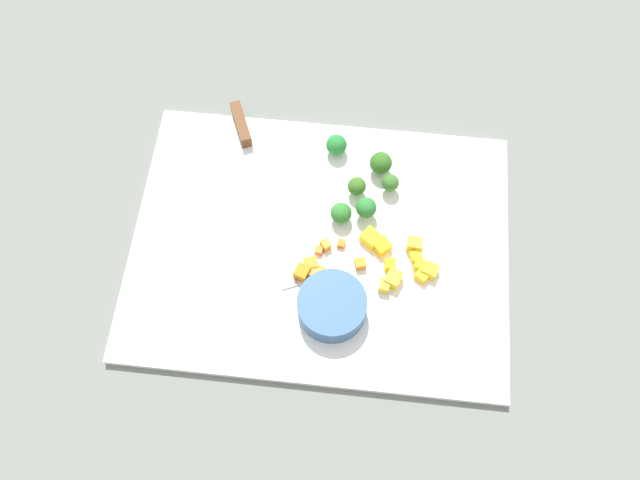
% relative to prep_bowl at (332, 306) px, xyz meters
% --- Properties ---
extents(ground_plane, '(4.00, 4.00, 0.00)m').
position_rel_prep_bowl_xyz_m(ground_plane, '(-0.03, 0.10, -0.03)').
color(ground_plane, slate).
extents(cutting_board, '(0.52, 0.39, 0.01)m').
position_rel_prep_bowl_xyz_m(cutting_board, '(-0.03, 0.10, -0.02)').
color(cutting_board, white).
rests_on(cutting_board, ground_plane).
extents(prep_bowl, '(0.09, 0.09, 0.04)m').
position_rel_prep_bowl_xyz_m(prep_bowl, '(0.00, 0.00, 0.00)').
color(prep_bowl, '#345A86').
rests_on(prep_bowl, cutting_board).
extents(chef_knife, '(0.13, 0.28, 0.02)m').
position_rel_prep_bowl_xyz_m(chef_knife, '(-0.14, 0.22, -0.01)').
color(chef_knife, silver).
rests_on(chef_knife, cutting_board).
extents(carrot_dice_0, '(0.02, 0.02, 0.02)m').
position_rel_prep_bowl_xyz_m(carrot_dice_0, '(-0.04, 0.05, -0.01)').
color(carrot_dice_0, orange).
rests_on(carrot_dice_0, cutting_board).
extents(carrot_dice_1, '(0.02, 0.02, 0.01)m').
position_rel_prep_bowl_xyz_m(carrot_dice_1, '(-0.03, 0.05, -0.01)').
color(carrot_dice_1, orange).
rests_on(carrot_dice_1, cutting_board).
extents(carrot_dice_2, '(0.01, 0.01, 0.01)m').
position_rel_prep_bowl_xyz_m(carrot_dice_2, '(0.00, 0.10, -0.01)').
color(carrot_dice_2, orange).
rests_on(carrot_dice_2, cutting_board).
extents(carrot_dice_3, '(0.02, 0.02, 0.01)m').
position_rel_prep_bowl_xyz_m(carrot_dice_3, '(0.03, 0.07, -0.01)').
color(carrot_dice_3, orange).
rests_on(carrot_dice_3, cutting_board).
extents(carrot_dice_4, '(0.01, 0.01, 0.01)m').
position_rel_prep_bowl_xyz_m(carrot_dice_4, '(-0.03, 0.08, -0.01)').
color(carrot_dice_4, orange).
rests_on(carrot_dice_4, cutting_board).
extents(carrot_dice_5, '(0.02, 0.02, 0.01)m').
position_rel_prep_bowl_xyz_m(carrot_dice_5, '(-0.02, 0.09, -0.01)').
color(carrot_dice_5, orange).
rests_on(carrot_dice_5, cutting_board).
extents(carrot_dice_6, '(0.02, 0.02, 0.01)m').
position_rel_prep_bowl_xyz_m(carrot_dice_6, '(-0.03, 0.06, -0.01)').
color(carrot_dice_6, orange).
rests_on(carrot_dice_6, cutting_board).
extents(pepper_dice_0, '(0.02, 0.02, 0.02)m').
position_rel_prep_bowl_xyz_m(pepper_dice_0, '(0.07, 0.07, -0.01)').
color(pepper_dice_0, yellow).
rests_on(pepper_dice_0, cutting_board).
extents(pepper_dice_1, '(0.03, 0.03, 0.02)m').
position_rel_prep_bowl_xyz_m(pepper_dice_1, '(0.08, 0.05, -0.01)').
color(pepper_dice_1, yellow).
rests_on(pepper_dice_1, cutting_board).
extents(pepper_dice_2, '(0.02, 0.02, 0.02)m').
position_rel_prep_bowl_xyz_m(pepper_dice_2, '(0.10, 0.10, -0.01)').
color(pepper_dice_2, yellow).
rests_on(pepper_dice_2, cutting_board).
extents(pepper_dice_3, '(0.02, 0.02, 0.01)m').
position_rel_prep_bowl_xyz_m(pepper_dice_3, '(0.12, 0.06, -0.01)').
color(pepper_dice_3, yellow).
rests_on(pepper_dice_3, cutting_board).
extents(pepper_dice_4, '(0.03, 0.03, 0.02)m').
position_rel_prep_bowl_xyz_m(pepper_dice_4, '(0.04, 0.11, -0.01)').
color(pepper_dice_4, yellow).
rests_on(pepper_dice_4, cutting_board).
extents(pepper_dice_5, '(0.03, 0.02, 0.02)m').
position_rel_prep_bowl_xyz_m(pepper_dice_5, '(0.13, 0.07, -0.01)').
color(pepper_dice_5, yellow).
rests_on(pepper_dice_5, cutting_board).
extents(pepper_dice_6, '(0.02, 0.02, 0.01)m').
position_rel_prep_bowl_xyz_m(pepper_dice_6, '(0.11, 0.09, -0.01)').
color(pepper_dice_6, yellow).
rests_on(pepper_dice_6, cutting_board).
extents(pepper_dice_7, '(0.02, 0.02, 0.02)m').
position_rel_prep_bowl_xyz_m(pepper_dice_7, '(0.07, 0.04, -0.01)').
color(pepper_dice_7, yellow).
rests_on(pepper_dice_7, cutting_board).
extents(pepper_dice_8, '(0.03, 0.03, 0.02)m').
position_rel_prep_bowl_xyz_m(pepper_dice_8, '(0.06, 0.10, -0.01)').
color(pepper_dice_8, yellow).
rests_on(pepper_dice_8, cutting_board).
extents(pepper_dice_9, '(0.02, 0.02, 0.01)m').
position_rel_prep_bowl_xyz_m(pepper_dice_9, '(0.11, 0.07, -0.01)').
color(pepper_dice_9, yellow).
rests_on(pepper_dice_9, cutting_board).
extents(broccoli_floret_0, '(0.03, 0.03, 0.04)m').
position_rel_prep_bowl_xyz_m(broccoli_floret_0, '(0.05, 0.22, 0.00)').
color(broccoli_floret_0, '#87C26A').
rests_on(broccoli_floret_0, cutting_board).
extents(broccoli_floret_1, '(0.03, 0.03, 0.03)m').
position_rel_prep_bowl_xyz_m(broccoli_floret_1, '(-0.02, 0.25, 0.00)').
color(broccoli_floret_1, '#86BB68').
rests_on(broccoli_floret_1, cutting_board).
extents(broccoli_floret_2, '(0.03, 0.03, 0.03)m').
position_rel_prep_bowl_xyz_m(broccoli_floret_2, '(0.02, 0.18, 0.00)').
color(broccoli_floret_2, '#86AC64').
rests_on(broccoli_floret_2, cutting_board).
extents(broccoli_floret_3, '(0.02, 0.02, 0.03)m').
position_rel_prep_bowl_xyz_m(broccoli_floret_3, '(0.06, 0.19, 0.00)').
color(broccoli_floret_3, '#82C35A').
rests_on(broccoli_floret_3, cutting_board).
extents(broccoli_floret_4, '(0.03, 0.03, 0.03)m').
position_rel_prep_bowl_xyz_m(broccoli_floret_4, '(-0.00, 0.14, 0.00)').
color(broccoli_floret_4, '#98AE67').
rests_on(broccoli_floret_4, cutting_board).
extents(broccoli_floret_5, '(0.03, 0.03, 0.04)m').
position_rel_prep_bowl_xyz_m(broccoli_floret_5, '(0.03, 0.15, 0.00)').
color(broccoli_floret_5, '#98BF6A').
rests_on(broccoli_floret_5, cutting_board).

